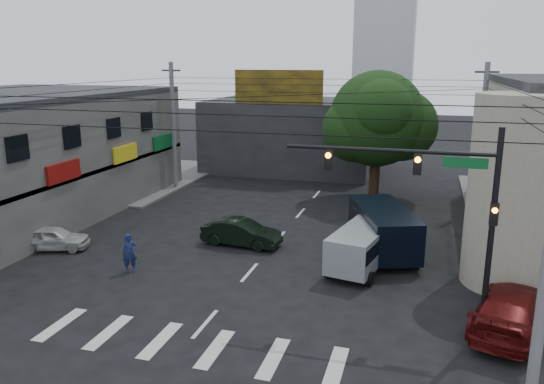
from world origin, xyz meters
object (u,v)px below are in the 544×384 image
at_px(dark_sedan, 241,233).
at_px(utility_pole_far_left, 174,127).
at_px(silver_minivan, 361,250).
at_px(traffic_officer, 130,253).
at_px(street_tree, 377,119).
at_px(white_compact, 53,238).
at_px(utility_pole_far_right, 481,138).
at_px(maroon_sedan, 512,309).
at_px(navy_van, 383,231).
at_px(traffic_gantry, 441,196).

bearing_deg(dark_sedan, utility_pole_far_left, 44.47).
relative_size(silver_minivan, traffic_officer, 2.66).
distance_m(street_tree, dark_sedan, 13.76).
bearing_deg(white_compact, street_tree, -62.23).
xyz_separation_m(utility_pole_far_left, white_compact, (0.07, -13.88, -4.00)).
relative_size(utility_pole_far_right, silver_minivan, 1.93).
bearing_deg(street_tree, traffic_officer, -119.13).
distance_m(utility_pole_far_left, dark_sedan, 14.44).
relative_size(utility_pole_far_left, dark_sedan, 2.20).
bearing_deg(white_compact, utility_pole_far_left, -17.82).
height_order(dark_sedan, traffic_officer, traffic_officer).
xyz_separation_m(utility_pole_far_right, maroon_sedan, (0.00, -16.36, -3.82)).
height_order(street_tree, white_compact, street_tree).
bearing_deg(white_compact, maroon_sedan, -114.88).
relative_size(utility_pole_far_right, dark_sedan, 2.20).
relative_size(white_compact, navy_van, 0.61).
xyz_separation_m(traffic_gantry, traffic_officer, (-12.98, 1.58, -3.94)).
height_order(traffic_gantry, utility_pole_far_right, utility_pole_far_right).
relative_size(utility_pole_far_left, white_compact, 2.44).
relative_size(street_tree, traffic_gantry, 1.21).
bearing_deg(utility_pole_far_left, silver_minivan, -38.85).
distance_m(utility_pole_far_right, silver_minivan, 14.04).
bearing_deg(white_compact, traffic_officer, -124.46).
distance_m(dark_sedan, navy_van, 7.11).
height_order(maroon_sedan, traffic_officer, traffic_officer).
distance_m(traffic_gantry, navy_van, 8.40).
bearing_deg(navy_van, dark_sedan, 76.29).
bearing_deg(navy_van, utility_pole_far_left, 38.12).
relative_size(traffic_gantry, white_compact, 1.91).
bearing_deg(utility_pole_far_left, utility_pole_far_right, 0.00).
relative_size(traffic_gantry, utility_pole_far_right, 0.78).
relative_size(utility_pole_far_left, navy_van, 1.50).
relative_size(maroon_sedan, silver_minivan, 1.22).
xyz_separation_m(utility_pole_far_left, dark_sedan, (8.94, -10.64, -3.93)).
bearing_deg(utility_pole_far_left, traffic_gantry, -42.86).
bearing_deg(silver_minivan, traffic_gantry, -134.91).
xyz_separation_m(white_compact, maroon_sedan, (20.93, -2.48, 0.19)).
height_order(traffic_gantry, traffic_officer, traffic_gantry).
xyz_separation_m(utility_pole_far_left, utility_pole_far_right, (21.00, 0.00, 0.00)).
height_order(street_tree, traffic_gantry, street_tree).
xyz_separation_m(utility_pole_far_left, traffic_officer, (5.35, -15.43, -3.71)).
height_order(white_compact, maroon_sedan, maroon_sedan).
height_order(utility_pole_far_right, navy_van, utility_pole_far_right).
bearing_deg(navy_van, silver_minivan, 142.43).
bearing_deg(utility_pole_far_right, utility_pole_far_left, 180.00).
bearing_deg(maroon_sedan, traffic_gantry, 30.44).
relative_size(street_tree, dark_sedan, 2.08).
xyz_separation_m(utility_pole_far_right, navy_van, (-5.00, -9.82, -3.45)).
height_order(traffic_gantry, silver_minivan, traffic_gantry).
height_order(utility_pole_far_right, silver_minivan, utility_pole_far_right).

